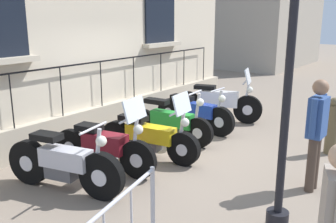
% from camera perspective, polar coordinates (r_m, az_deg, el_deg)
% --- Properties ---
extents(ground_plane, '(60.00, 60.00, 0.00)m').
position_cam_1_polar(ground_plane, '(7.60, -0.04, -5.84)').
color(ground_plane, gray).
extents(motorcycle_silver, '(2.05, 0.75, 1.09)m').
position_cam_1_polar(motorcycle_silver, '(6.00, -15.31, -7.68)').
color(motorcycle_silver, black).
rests_on(motorcycle_silver, ground_plane).
extents(motorcycle_maroon, '(2.02, 0.69, 1.35)m').
position_cam_1_polar(motorcycle_maroon, '(6.57, -9.52, -5.26)').
color(motorcycle_maroon, black).
rests_on(motorcycle_maroon, ground_plane).
extents(motorcycle_yellow, '(2.09, 0.65, 1.31)m').
position_cam_1_polar(motorcycle_yellow, '(7.09, -2.80, -3.88)').
color(motorcycle_yellow, black).
rests_on(motorcycle_yellow, ground_plane).
extents(motorcycle_green, '(1.97, 0.53, 1.14)m').
position_cam_1_polar(motorcycle_green, '(7.98, 0.36, -1.73)').
color(motorcycle_green, black).
rests_on(motorcycle_green, ground_plane).
extents(motorcycle_blue, '(2.07, 0.57, 1.05)m').
position_cam_1_polar(motorcycle_blue, '(8.77, 3.96, -0.24)').
color(motorcycle_blue, black).
rests_on(motorcycle_blue, ground_plane).
extents(motorcycle_white, '(2.17, 0.90, 1.35)m').
position_cam_1_polar(motorcycle_white, '(9.64, 7.55, 1.31)').
color(motorcycle_white, black).
rests_on(motorcycle_white, ground_plane).
extents(bollard, '(0.22, 0.22, 1.11)m').
position_cam_1_polar(bollard, '(7.92, 23.43, -1.97)').
color(bollard, brown).
rests_on(bollard, ground_plane).
extents(pedestrian_standing, '(0.23, 0.53, 1.72)m').
position_cam_1_polar(pedestrian_standing, '(6.06, 21.38, -2.45)').
color(pedestrian_standing, '#47382D').
rests_on(pedestrian_standing, ground_plane).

